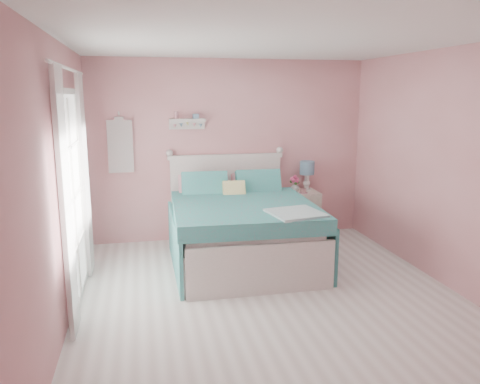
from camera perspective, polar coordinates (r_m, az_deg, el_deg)
name	(u,v)px	position (r m, az deg, el deg)	size (l,w,h in m)	color
floor	(271,297)	(5.07, 3.78, -12.71)	(4.50, 4.50, 0.00)	beige
room_shell	(273,148)	(4.64, 4.05, 5.40)	(4.50, 4.50, 4.50)	tan
bed	(241,229)	(5.97, 0.09, -4.59)	(1.76, 2.19, 1.25)	silver
nightstand	(300,214)	(7.04, 7.38, -2.69)	(0.48, 0.48, 0.70)	beige
table_lamp	(307,170)	(7.03, 8.17, 2.68)	(0.22, 0.22, 0.43)	white
vase	(295,187)	(6.94, 6.69, 0.64)	(0.13, 0.13, 0.14)	silver
teacup	(303,191)	(6.83, 7.73, 0.14)	(0.09, 0.09, 0.07)	tan
roses	(295,179)	(6.92, 6.71, 1.53)	(0.14, 0.11, 0.12)	#DA4A7F
wall_shelf	(187,121)	(6.66, -6.49, 8.57)	(0.50, 0.15, 0.25)	silver
hanging_dress	(120,147)	(6.65, -14.38, 5.39)	(0.34, 0.03, 0.72)	white
french_door	(73,199)	(4.99, -19.74, -0.76)	(0.04, 1.32, 2.16)	silver
curtain_near	(66,205)	(4.24, -20.45, -1.47)	(0.04, 0.40, 2.32)	white
curtain_far	(85,176)	(5.69, -18.37, 1.89)	(0.04, 0.40, 2.32)	white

